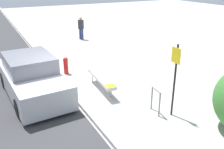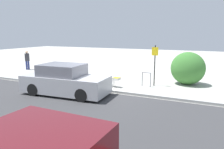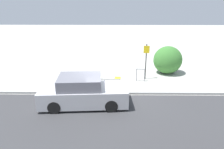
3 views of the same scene
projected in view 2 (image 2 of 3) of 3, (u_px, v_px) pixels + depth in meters
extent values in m
plane|color=#ADAAA3|center=(98.00, 91.00, 11.41)|extent=(60.00, 60.00, 0.00)
cube|color=#38383A|center=(19.00, 129.00, 6.82)|extent=(60.00, 10.00, 0.01)
cube|color=#A8A8A3|center=(98.00, 89.00, 11.40)|extent=(60.00, 0.20, 0.13)
cylinder|color=#99999E|center=(91.00, 81.00, 12.80)|extent=(0.04, 0.04, 0.43)
cylinder|color=#99999E|center=(113.00, 84.00, 12.06)|extent=(0.04, 0.04, 0.43)
cylinder|color=#99999E|center=(93.00, 80.00, 12.96)|extent=(0.04, 0.04, 0.43)
cylinder|color=#99999E|center=(115.00, 83.00, 12.23)|extent=(0.04, 0.04, 0.43)
cube|color=silver|center=(102.00, 77.00, 12.46)|extent=(2.19, 0.51, 0.12)
cube|color=yellow|center=(116.00, 78.00, 12.01)|extent=(0.38, 0.37, 0.01)
cylinder|color=gray|center=(142.00, 79.00, 12.35)|extent=(0.05, 0.05, 0.80)
cylinder|color=gray|center=(150.00, 80.00, 12.08)|extent=(0.05, 0.05, 0.80)
cylinder|color=gray|center=(146.00, 73.00, 12.14)|extent=(0.55, 0.13, 0.05)
cylinder|color=black|center=(155.00, 66.00, 12.27)|extent=(0.06, 0.06, 2.30)
cube|color=yellow|center=(155.00, 51.00, 12.08)|extent=(0.36, 0.02, 0.46)
cylinder|color=red|center=(63.00, 79.00, 12.87)|extent=(0.20, 0.20, 0.60)
sphere|color=red|center=(62.00, 73.00, 12.80)|extent=(0.22, 0.22, 0.22)
cylinder|color=red|center=(61.00, 78.00, 12.91)|extent=(0.08, 0.07, 0.07)
cylinder|color=red|center=(65.00, 78.00, 12.80)|extent=(0.08, 0.07, 0.07)
ellipsoid|color=#3D7A33|center=(188.00, 68.00, 12.66)|extent=(1.95, 1.73, 1.90)
cylinder|color=navy|center=(27.00, 65.00, 17.90)|extent=(0.14, 0.14, 0.73)
cylinder|color=navy|center=(29.00, 65.00, 17.96)|extent=(0.14, 0.14, 0.73)
cube|color=#333338|center=(27.00, 57.00, 17.81)|extent=(0.37, 0.39, 0.61)
sphere|color=tan|center=(27.00, 52.00, 17.73)|extent=(0.21, 0.21, 0.21)
cylinder|color=black|center=(97.00, 87.00, 10.95)|extent=(0.61, 0.22, 0.60)
cylinder|color=black|center=(82.00, 95.00, 9.50)|extent=(0.61, 0.22, 0.60)
cylinder|color=black|center=(53.00, 83.00, 11.88)|extent=(0.61, 0.22, 0.60)
cylinder|color=black|center=(33.00, 90.00, 10.43)|extent=(0.61, 0.22, 0.60)
cube|color=#B7B7BC|center=(66.00, 84.00, 10.64)|extent=(4.32, 2.00, 0.82)
cube|color=slate|center=(62.00, 70.00, 10.58)|extent=(2.12, 1.68, 0.57)
cube|color=#59171F|center=(37.00, 149.00, 3.35)|extent=(2.03, 1.74, 0.58)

